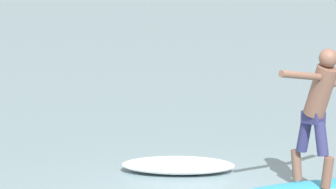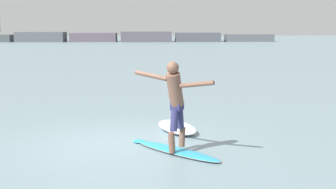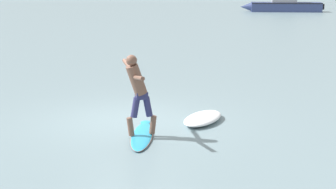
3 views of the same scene
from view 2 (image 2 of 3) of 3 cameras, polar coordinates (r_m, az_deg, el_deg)
ground_plane at (r=10.42m, az=-6.61°, el=-6.06°), size 200.00×200.00×0.00m
rock_jetty_breakwater at (r=72.22m, az=-5.86°, el=6.98°), size 46.97×4.44×4.74m
surfboard at (r=9.73m, az=0.92°, el=-6.86°), size 1.95×2.06×0.20m
surfer at (r=9.38m, az=0.90°, el=-0.42°), size 1.56×0.95×1.84m
wave_foam_at_tail at (r=11.59m, az=1.08°, el=-4.00°), size 1.26×1.79×0.20m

